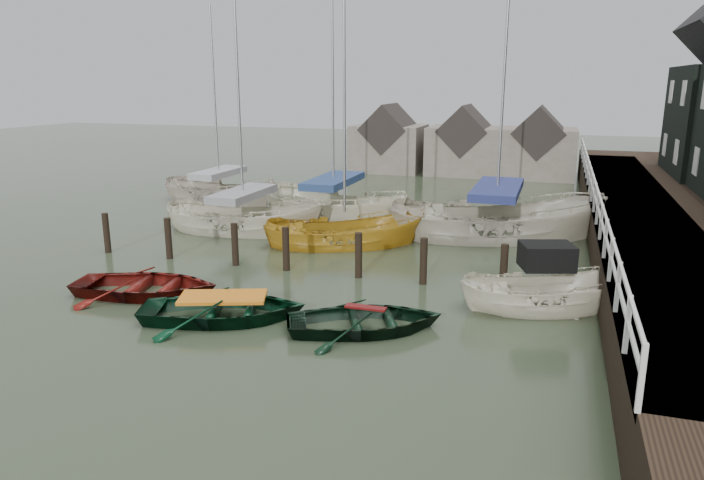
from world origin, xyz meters
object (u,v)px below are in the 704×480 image
(rowboat_red, at_px, (147,295))
(rowboat_green, at_px, (224,320))
(motorboat, at_px, (543,307))
(sailboat_a, at_px, (244,230))
(sailboat_c, at_px, (345,245))
(sailboat_b, at_px, (334,219))
(sailboat_d, at_px, (495,236))
(rowboat_dkgreen, at_px, (366,330))
(sailboat_e, at_px, (220,201))

(rowboat_red, relative_size, rowboat_green, 0.99)
(rowboat_green, distance_m, motorboat, 8.23)
(sailboat_a, bearing_deg, rowboat_red, -178.05)
(rowboat_red, bearing_deg, sailboat_c, -38.50)
(rowboat_green, distance_m, sailboat_b, 11.79)
(rowboat_green, height_order, sailboat_d, sailboat_d)
(rowboat_red, relative_size, sailboat_a, 0.37)
(rowboat_dkgreen, distance_m, motorboat, 4.84)
(rowboat_green, xyz_separation_m, sailboat_c, (0.50, 7.93, 0.02))
(sailboat_a, bearing_deg, motorboat, -120.82)
(rowboat_red, height_order, sailboat_d, sailboat_d)
(rowboat_dkgreen, relative_size, sailboat_d, 0.31)
(rowboat_green, height_order, sailboat_e, sailboat_e)
(sailboat_e, bearing_deg, sailboat_b, -99.87)
(rowboat_red, bearing_deg, sailboat_a, -4.43)
(sailboat_a, bearing_deg, sailboat_b, -47.04)
(sailboat_a, height_order, sailboat_d, sailboat_d)
(rowboat_dkgreen, relative_size, sailboat_e, 0.36)
(rowboat_red, bearing_deg, sailboat_d, -52.93)
(sailboat_a, height_order, sailboat_e, sailboat_a)
(sailboat_b, xyz_separation_m, sailboat_c, (1.80, -3.79, -0.04))
(sailboat_c, bearing_deg, sailboat_e, 31.26)
(sailboat_d, bearing_deg, sailboat_e, 61.35)
(motorboat, distance_m, sailboat_c, 8.54)
(rowboat_red, relative_size, sailboat_d, 0.33)
(sailboat_c, xyz_separation_m, sailboat_d, (5.10, 2.88, 0.04))
(rowboat_green, relative_size, motorboat, 0.88)
(rowboat_red, xyz_separation_m, sailboat_e, (-4.99, 12.81, 0.06))
(rowboat_red, height_order, sailboat_e, sailboat_e)
(rowboat_green, height_order, rowboat_dkgreen, rowboat_green)
(sailboat_b, distance_m, sailboat_d, 6.96)
(rowboat_green, height_order, sailboat_c, sailboat_c)
(sailboat_a, bearing_deg, sailboat_e, 32.82)
(rowboat_green, bearing_deg, sailboat_e, 9.71)
(rowboat_dkgreen, bearing_deg, motorboat, -81.04)
(rowboat_red, distance_m, sailboat_d, 13.07)
(rowboat_green, xyz_separation_m, sailboat_a, (-3.99, 8.70, 0.06))
(sailboat_d, height_order, sailboat_e, sailboat_d)
(sailboat_a, distance_m, sailboat_b, 4.05)
(motorboat, xyz_separation_m, sailboat_a, (-11.59, 5.52, -0.03))
(motorboat, height_order, sailboat_a, sailboat_a)
(sailboat_a, relative_size, sailboat_c, 1.03)
(rowboat_dkgreen, xyz_separation_m, sailboat_b, (-4.88, 11.27, 0.06))
(rowboat_red, height_order, sailboat_a, sailboat_a)
(motorboat, bearing_deg, sailboat_e, 37.71)
(rowboat_red, relative_size, sailboat_b, 0.32)
(motorboat, relative_size, sailboat_a, 0.42)
(rowboat_red, relative_size, sailboat_e, 0.39)
(sailboat_b, bearing_deg, motorboat, -113.58)
(sailboat_c, bearing_deg, rowboat_dkgreen, 178.26)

